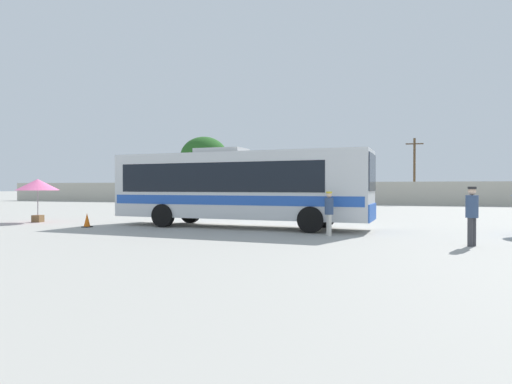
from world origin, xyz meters
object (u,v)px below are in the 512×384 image
Objects in this scene: roadside_tree_left at (204,157)px; vendor_umbrella_near_gate_pink at (38,186)px; roadside_tree_midleft at (286,168)px; utility_pole_near at (414,169)px; parked_car_third_maroon at (281,197)px; parked_car_leftmost_white at (172,196)px; parked_car_second_red at (228,197)px; traffic_cone_on_apron at (87,220)px; passenger_waiting_on_apron at (472,212)px; coach_bus_silver_blue at (236,185)px; attendant_by_bus_door at (329,210)px.

vendor_umbrella_near_gate_pink is at bearing -82.12° from roadside_tree_left.
utility_pole_near is at bearing -11.66° from roadside_tree_midleft.
roadside_tree_midleft reaches higher than parked_car_third_maroon.
roadside_tree_midleft is at bearing 23.52° from roadside_tree_left.
parked_car_leftmost_white is 1.09× the size of parked_car_second_red.
parked_car_third_maroon is at bearing -150.90° from utility_pole_near.
roadside_tree_midleft reaches higher than traffic_cone_on_apron.
vendor_umbrella_near_gate_pink is 0.50× the size of parked_car_third_maroon.
passenger_waiting_on_apron is 40.36m from roadside_tree_midleft.
traffic_cone_on_apron is at bearing -115.31° from utility_pole_near.
parked_car_third_maroon is (-3.79, 23.47, -1.09)m from coach_bus_silver_blue.
attendant_by_bus_door is 30.07m from parked_car_second_red.
parked_car_third_maroon is 25.65m from traffic_cone_on_apron.
parked_car_leftmost_white is at bearing 176.38° from parked_car_third_maroon.
passenger_waiting_on_apron is 30.10m from parked_car_third_maroon.
parked_car_leftmost_white is 12.51m from parked_car_third_maroon.
coach_bus_silver_blue reaches higher than parked_car_third_maroon.
attendant_by_bus_door is 2.56× the size of traffic_cone_on_apron.
vendor_umbrella_near_gate_pink reaches higher than passenger_waiting_on_apron.
utility_pole_near is at bearing 18.56° from parked_car_second_red.
parked_car_leftmost_white is (-5.60, 24.68, -1.11)m from vendor_umbrella_near_gate_pink.
coach_bus_silver_blue reaches higher than traffic_cone_on_apron.
vendor_umbrella_near_gate_pink is at bearing -177.73° from coach_bus_silver_blue.
passenger_waiting_on_apron is at bearing -9.72° from vendor_umbrella_near_gate_pink.
attendant_by_bus_door is at bearing -6.70° from vendor_umbrella_near_gate_pink.
parked_car_leftmost_white is at bearing -165.89° from utility_pole_near.
coach_bus_silver_blue is 26.22m from parked_car_second_red.
parked_car_third_maroon is at bearing -29.37° from roadside_tree_left.
vendor_umbrella_near_gate_pink is (-10.68, -0.42, -0.02)m from coach_bus_silver_blue.
utility_pole_near is at bearing 64.69° from traffic_cone_on_apron.
passenger_waiting_on_apron is 0.82× the size of vendor_umbrella_near_gate_pink.
coach_bus_silver_blue is 9.78m from passenger_waiting_on_apron.
parked_car_leftmost_white is at bearing -179.51° from parked_car_second_red.
roadside_tree_left reaches higher than attendant_by_bus_door.
passenger_waiting_on_apron is at bearing -90.19° from utility_pole_near.
passenger_waiting_on_apron is 37.74m from parked_car_leftmost_white.
parked_car_leftmost_white is at bearing -104.76° from roadside_tree_left.
roadside_tree_left reaches higher than utility_pole_near.
roadside_tree_left reaches higher than parked_car_third_maroon.
parked_car_third_maroon is 15.01m from utility_pole_near.
vendor_umbrella_near_gate_pink reaches higher than parked_car_third_maroon.
passenger_waiting_on_apron is 33.77m from parked_car_second_red.
parked_car_third_maroon reaches higher than parked_car_second_red.
vendor_umbrella_near_gate_pink is at bearing -92.17° from parked_car_second_red.
parked_car_third_maroon is 0.63× the size of utility_pole_near.
parked_car_second_red is at bearing 0.49° from parked_car_leftmost_white.
utility_pole_near reaches higher than roadside_tree_midleft.
utility_pole_near reaches higher than parked_car_second_red.
roadside_tree_midleft is (-14.76, 3.05, 0.50)m from utility_pole_near.
parked_car_second_red is 0.94× the size of parked_car_third_maroon.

